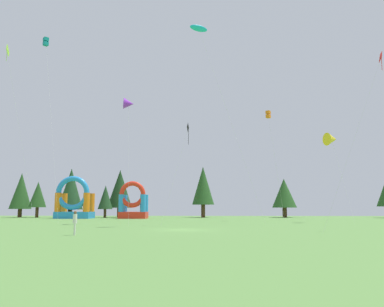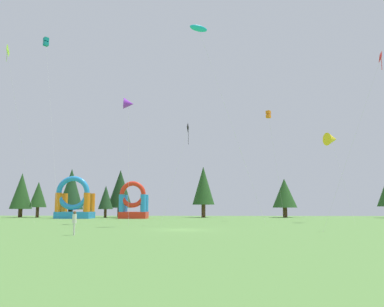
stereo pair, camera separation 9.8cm
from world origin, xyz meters
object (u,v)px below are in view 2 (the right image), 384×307
object	(u,v)px
kite_lime_diamond	(6,52)
inflatable_orange_dome	(133,205)
kite_teal_box	(46,42)
kite_black_diamond	(189,129)
kite_purple_delta	(129,104)
kite_red_diamond	(381,60)
person_far_side	(74,221)
kite_orange_box	(268,115)
kite_yellow_delta	(332,139)
inflatable_yellow_castle	(74,203)
kite_cyan_parafoil	(199,29)

from	to	relation	value
kite_lime_diamond	inflatable_orange_dome	world-z (taller)	kite_lime_diamond
kite_teal_box	kite_black_diamond	xyz separation A→B (m)	(21.49, -9.96, -15.15)
kite_teal_box	kite_purple_delta	world-z (taller)	kite_teal_box
kite_red_diamond	person_far_side	world-z (taller)	kite_red_diamond
kite_red_diamond	inflatable_orange_dome	xyz separation A→B (m)	(-28.90, 36.40, -12.42)
kite_lime_diamond	kite_red_diamond	size ratio (longest dim) A/B	1.41
kite_orange_box	kite_red_diamond	bearing A→B (deg)	-75.75
kite_orange_box	person_far_side	size ratio (longest dim) A/B	9.73
kite_red_diamond	inflatable_orange_dome	distance (m)	48.10
kite_teal_box	kite_black_diamond	distance (m)	28.11
kite_lime_diamond	kite_yellow_delta	bearing A→B (deg)	10.06
kite_black_diamond	kite_lime_diamond	size ratio (longest dim) A/B	0.52
kite_yellow_delta	inflatable_yellow_castle	world-z (taller)	kite_yellow_delta
kite_cyan_parafoil	inflatable_orange_dome	size ratio (longest dim) A/B	3.34
kite_black_diamond	kite_red_diamond	world-z (taller)	kite_red_diamond
kite_teal_box	inflatable_yellow_castle	distance (m)	28.42
kite_lime_diamond	inflatable_yellow_castle	distance (m)	30.77
kite_yellow_delta	kite_black_diamond	world-z (taller)	kite_yellow_delta
kite_black_diamond	person_far_side	size ratio (longest dim) A/B	6.68
kite_red_diamond	kite_lime_diamond	bearing A→B (deg)	164.04
kite_teal_box	kite_red_diamond	xyz separation A→B (m)	(39.01, -19.82, -11.11)
kite_yellow_delta	kite_lime_diamond	distance (m)	43.25
kite_lime_diamond	person_far_side	size ratio (longest dim) A/B	12.87
kite_teal_box	person_far_side	xyz separation A→B (m)	(14.37, -26.11, -24.90)
kite_black_diamond	kite_yellow_delta	bearing A→B (deg)	25.68
kite_lime_diamond	kite_cyan_parafoil	world-z (taller)	kite_cyan_parafoil
kite_lime_diamond	kite_red_diamond	xyz separation A→B (m)	(40.24, -11.51, -6.22)
kite_orange_box	inflatable_yellow_castle	world-z (taller)	kite_orange_box
kite_teal_box	kite_purple_delta	size ratio (longest dim) A/B	1.75
inflatable_yellow_castle	inflatable_orange_dome	bearing A→B (deg)	0.96
kite_purple_delta	kite_yellow_delta	bearing A→B (deg)	13.60
kite_teal_box	kite_purple_delta	xyz separation A→B (m)	(13.97, -7.31, -11.38)
kite_teal_box	kite_purple_delta	bearing A→B (deg)	-27.61
kite_lime_diamond	person_far_side	distance (m)	31.00
kite_teal_box	kite_lime_diamond	distance (m)	9.72
kite_yellow_delta	kite_lime_diamond	size ratio (longest dim) A/B	0.55
kite_yellow_delta	kite_teal_box	distance (m)	42.88
kite_teal_box	kite_lime_diamond	xyz separation A→B (m)	(-1.23, -8.31, -4.88)
kite_purple_delta	inflatable_yellow_castle	size ratio (longest dim) A/B	2.02
kite_purple_delta	inflatable_yellow_castle	world-z (taller)	kite_purple_delta
kite_purple_delta	kite_cyan_parafoil	bearing A→B (deg)	-30.56
kite_cyan_parafoil	inflatable_orange_dome	distance (m)	37.03
kite_black_diamond	kite_orange_box	xyz separation A→B (m)	(11.26, 14.82, 5.09)
kite_black_diamond	inflatable_yellow_castle	size ratio (longest dim) A/B	1.50
inflatable_orange_dome	kite_orange_box	bearing A→B (deg)	-27.38
kite_purple_delta	kite_cyan_parafoil	xyz separation A→B (m)	(8.77, -5.18, 7.03)
kite_teal_box	kite_orange_box	world-z (taller)	kite_teal_box
person_far_side	inflatable_orange_dome	bearing A→B (deg)	-19.61
kite_orange_box	kite_cyan_parafoil	world-z (taller)	kite_cyan_parafoil
kite_black_diamond	kite_cyan_parafoil	size ratio (longest dim) A/B	0.51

